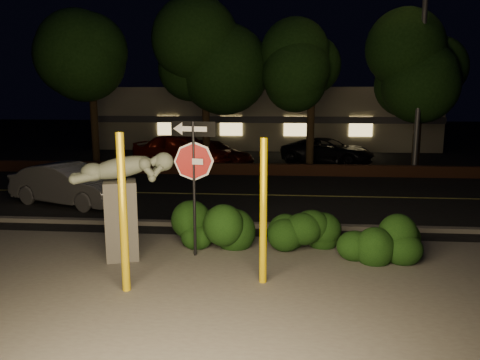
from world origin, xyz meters
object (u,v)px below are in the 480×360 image
object	(u,v)px
sculpture	(122,195)
parked_car_dark	(327,151)
yellow_pole_right	(263,212)
signpost	(194,162)
parked_car_darkred	(213,153)
streetlight	(418,27)
silver_sedan	(69,184)
parked_car_red	(183,150)
yellow_pole_left	(123,214)

from	to	relation	value
sculpture	parked_car_dark	bearing A→B (deg)	49.84
yellow_pole_right	signpost	bearing A→B (deg)	138.40
signpost	parked_car_darkred	world-z (taller)	signpost
sculpture	parked_car_darkred	world-z (taller)	sculpture
parked_car_darkred	signpost	bearing A→B (deg)	-153.64
streetlight	silver_sedan	bearing A→B (deg)	-158.23
yellow_pole_right	parked_car_dark	size ratio (longest dim) A/B	0.59
streetlight	parked_car_darkred	world-z (taller)	streetlight
signpost	parked_car_red	world-z (taller)	signpost
silver_sedan	sculpture	bearing A→B (deg)	-124.79
sculpture	parked_car_red	size ratio (longest dim) A/B	0.47
yellow_pole_right	signpost	size ratio (longest dim) A/B	0.93
yellow_pole_left	sculpture	xyz separation A→B (m)	(-0.60, 1.69, -0.02)
signpost	parked_car_red	bearing A→B (deg)	114.62
signpost	parked_car_dark	xyz separation A→B (m)	(4.28, 14.64, -1.47)
parked_car_dark	silver_sedan	bearing A→B (deg)	157.81
yellow_pole_right	signpost	xyz separation A→B (m)	(-1.56, 1.39, 0.73)
yellow_pole_right	parked_car_red	xyz separation A→B (m)	(-4.49, 14.01, -0.55)
streetlight	yellow_pole_right	bearing A→B (deg)	-121.31
sculpture	parked_car_darkred	bearing A→B (deg)	71.19
streetlight	parked_car_dark	world-z (taller)	streetlight
silver_sedan	parked_car_darkred	size ratio (longest dim) A/B	0.94
yellow_pole_right	sculpture	bearing A→B (deg)	160.51
yellow_pole_left	parked_car_darkred	bearing A→B (deg)	92.39
sculpture	yellow_pole_right	bearing A→B (deg)	-38.46
streetlight	parked_car_dark	bearing A→B (deg)	126.51
parked_car_red	parked_car_darkred	world-z (taller)	parked_car_red
parked_car_dark	parked_car_darkred	bearing A→B (deg)	123.08
signpost	parked_car_darkred	xyz separation A→B (m)	(-1.55, 13.33, -1.50)
yellow_pole_left	parked_car_red	distance (m)	14.77
streetlight	signpost	bearing A→B (deg)	-129.92
yellow_pole_right	parked_car_dark	distance (m)	16.27
yellow_pole_right	silver_sedan	xyz separation A→B (m)	(-6.55, 5.95, -0.72)
yellow_pole_right	streetlight	xyz separation A→B (m)	(5.95, 12.49, 4.93)
sculpture	parked_car_red	world-z (taller)	sculpture
signpost	parked_car_dark	bearing A→B (deg)	85.26
parked_car_red	parked_car_darkred	size ratio (longest dim) A/B	1.14
parked_car_darkred	sculpture	bearing A→B (deg)	-160.11
parked_car_red	sculpture	bearing A→B (deg)	-158.85
signpost	parked_car_red	xyz separation A→B (m)	(-2.93, 12.63, -1.28)
sculpture	parked_car_darkred	xyz separation A→B (m)	(-0.04, 13.63, -0.81)
signpost	yellow_pole_right	bearing A→B (deg)	-30.04
streetlight	parked_car_red	size ratio (longest dim) A/B	2.15
silver_sedan	parked_car_red	world-z (taller)	parked_car_red
yellow_pole_left	parked_car_dark	bearing A→B (deg)	72.66
silver_sedan	parked_car_darkred	world-z (taller)	silver_sedan
yellow_pole_left	yellow_pole_right	distance (m)	2.54
yellow_pole_left	sculpture	size ratio (longest dim) A/B	1.25
signpost	parked_car_darkred	bearing A→B (deg)	108.19
signpost	parked_car_darkred	distance (m)	13.51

